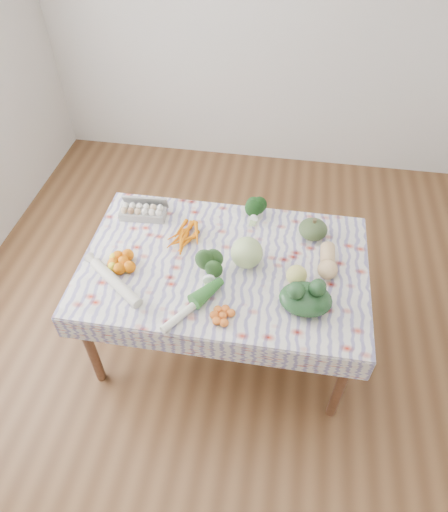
{
  "coord_description": "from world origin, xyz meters",
  "views": [
    {
      "loc": [
        0.29,
        -1.78,
        2.71
      ],
      "look_at": [
        0.0,
        0.0,
        0.82
      ],
      "focal_mm": 32.0,
      "sensor_mm": 36.0,
      "label": 1
    }
  ],
  "objects": [
    {
      "name": "kale_bunch",
      "position": [
        0.14,
        0.42,
        0.82
      ],
      "size": [
        0.16,
        0.14,
        0.12
      ],
      "primitive_type": "ellipsoid",
      "rotation": [
        0.0,
        0.0,
        -0.17
      ],
      "color": "#133A12",
      "rests_on": "tablecloth"
    },
    {
      "name": "mandarin_cluster",
      "position": [
        0.06,
        -0.39,
        0.79
      ],
      "size": [
        0.2,
        0.2,
        0.05
      ],
      "primitive_type": "cube",
      "rotation": [
        0.0,
        0.0,
        -0.36
      ],
      "color": "orange",
      "rests_on": "tablecloth"
    },
    {
      "name": "leek",
      "position": [
        -0.11,
        -0.36,
        0.78
      ],
      "size": [
        0.28,
        0.37,
        0.05
      ],
      "primitive_type": "cylinder",
      "rotation": [
        1.57,
        0.0,
        -0.6
      ],
      "color": "white",
      "rests_on": "tablecloth"
    },
    {
      "name": "spinach_bag",
      "position": [
        0.47,
        -0.24,
        0.82
      ],
      "size": [
        0.29,
        0.24,
        0.12
      ],
      "primitive_type": "ellipsoid",
      "rotation": [
        0.0,
        0.0,
        -0.04
      ],
      "color": "#18371B",
      "rests_on": "tablecloth"
    },
    {
      "name": "carrot_bunch",
      "position": [
        -0.25,
        0.16,
        0.78
      ],
      "size": [
        0.31,
        0.3,
        0.04
      ],
      "primitive_type": "cube",
      "rotation": [
        0.0,
        0.0,
        -0.43
      ],
      "color": "orange",
      "rests_on": "tablecloth"
    },
    {
      "name": "ground",
      "position": [
        0.0,
        0.0,
        0.0
      ],
      "size": [
        4.5,
        4.5,
        0.0
      ],
      "primitive_type": "plane",
      "color": "brown",
      "rests_on": "ground"
    },
    {
      "name": "dining_table",
      "position": [
        0.0,
        0.0,
        0.68
      ],
      "size": [
        1.6,
        1.0,
        0.75
      ],
      "color": "brown",
      "rests_on": "ground"
    },
    {
      "name": "broccoli",
      "position": [
        -0.07,
        -0.12,
        0.82
      ],
      "size": [
        0.2,
        0.2,
        0.12
      ],
      "primitive_type": "ellipsoid",
      "rotation": [
        0.0,
        0.0,
        0.21
      ],
      "color": "#254B1E",
      "rests_on": "tablecloth"
    },
    {
      "name": "daikon",
      "position": [
        -0.56,
        -0.27,
        0.79
      ],
      "size": [
        0.39,
        0.31,
        0.06
      ],
      "primitive_type": "cylinder",
      "rotation": [
        1.57,
        0.0,
        0.93
      ],
      "color": "beige",
      "rests_on": "tablecloth"
    },
    {
      "name": "butternut_squash",
      "position": [
        0.59,
        0.06,
        0.82
      ],
      "size": [
        0.11,
        0.24,
        0.11
      ],
      "primitive_type": "ellipsoid",
      "rotation": [
        0.0,
        0.0,
        -0.01
      ],
      "color": "#DEB57A",
      "rests_on": "tablecloth"
    },
    {
      "name": "tablecloth",
      "position": [
        0.0,
        0.0,
        0.76
      ],
      "size": [
        1.66,
        1.06,
        0.01
      ],
      "primitive_type": "cube",
      "color": "silver",
      "rests_on": "dining_table"
    },
    {
      "name": "grapefruit",
      "position": [
        0.42,
        -0.08,
        0.82
      ],
      "size": [
        0.13,
        0.13,
        0.12
      ],
      "primitive_type": "sphere",
      "rotation": [
        0.0,
        0.0,
        -0.17
      ],
      "color": "#D3CF68",
      "rests_on": "tablecloth"
    },
    {
      "name": "kabocha_squash",
      "position": [
        0.5,
        0.31,
        0.82
      ],
      "size": [
        0.21,
        0.21,
        0.11
      ],
      "primitive_type": "ellipsoid",
      "rotation": [
        0.0,
        0.0,
        0.24
      ],
      "color": "#3E532D",
      "rests_on": "tablecloth"
    },
    {
      "name": "cabbage",
      "position": [
        0.13,
        0.01,
        0.85
      ],
      "size": [
        0.22,
        0.22,
        0.18
      ],
      "primitive_type": "sphere",
      "rotation": [
        0.0,
        0.0,
        0.22
      ],
      "color": "#AECB7E",
      "rests_on": "tablecloth"
    },
    {
      "name": "orange_cluster",
      "position": [
        -0.56,
        -0.12,
        0.8
      ],
      "size": [
        0.29,
        0.29,
        0.07
      ],
      "primitive_type": "cube",
      "rotation": [
        0.0,
        0.0,
        0.41
      ],
      "color": "#DD6504",
      "rests_on": "tablecloth"
    },
    {
      "name": "wall_back",
      "position": [
        0.0,
        2.25,
        1.4
      ],
      "size": [
        4.0,
        0.04,
        2.8
      ],
      "primitive_type": "cube",
      "color": "silver",
      "rests_on": "ground"
    },
    {
      "name": "egg_carton",
      "position": [
        -0.58,
        0.31,
        0.8
      ],
      "size": [
        0.3,
        0.13,
        0.08
      ],
      "primitive_type": "cube",
      "rotation": [
        0.0,
        0.0,
        0.06
      ],
      "color": "gray",
      "rests_on": "tablecloth"
    }
  ]
}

